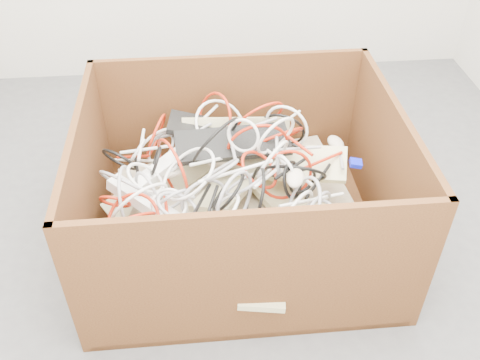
{
  "coord_description": "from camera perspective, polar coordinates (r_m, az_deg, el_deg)",
  "views": [
    {
      "loc": [
        -0.17,
        -1.53,
        1.63
      ],
      "look_at": [
        -0.02,
        0.05,
        0.3
      ],
      "focal_mm": 40.26,
      "sensor_mm": 36.0,
      "label": 1
    }
  ],
  "objects": [
    {
      "name": "vga_plug",
      "position": [
        2.09,
        12.18,
        1.77
      ],
      "size": [
        0.05,
        0.05,
        0.03
      ],
      "primitive_type": "cube",
      "rotation": [
        0.09,
        0.14,
        -0.15
      ],
      "color": "#0D17CE",
      "rests_on": "keyboard_pile"
    },
    {
      "name": "cable_tangle",
      "position": [
        1.97,
        -2.32,
        0.98
      ],
      "size": [
        0.95,
        0.87,
        0.42
      ],
      "color": "gray",
      "rests_on": "keyboard_pile"
    },
    {
      "name": "keyboard_pile",
      "position": [
        2.07,
        0.25,
        -0.45
      ],
      "size": [
        1.04,
        0.85,
        0.3
      ],
      "color": "tan",
      "rests_on": "cardboard_box"
    },
    {
      "name": "power_strip_right",
      "position": [
        1.94,
        -10.21,
        -2.23
      ],
      "size": [
        0.27,
        0.23,
        0.1
      ],
      "primitive_type": "cube",
      "rotation": [
        -0.1,
        0.17,
        -0.68
      ],
      "color": "white",
      "rests_on": "keyboard_pile"
    },
    {
      "name": "power_strip_left",
      "position": [
        2.05,
        -8.94,
        0.79
      ],
      "size": [
        0.27,
        0.22,
        0.12
      ],
      "primitive_type": "cube",
      "rotation": [
        0.14,
        -0.26,
        0.61
      ],
      "color": "white",
      "rests_on": "keyboard_pile"
    },
    {
      "name": "mice_scatter",
      "position": [
        2.0,
        0.15,
        0.71
      ],
      "size": [
        0.77,
        0.59,
        0.2
      ],
      "color": "#C1B29B",
      "rests_on": "keyboard_pile"
    },
    {
      "name": "cardboard_box",
      "position": [
        2.15,
        -0.36,
        -3.38
      ],
      "size": [
        1.17,
        0.97,
        0.61
      ],
      "color": "#3A1E0E",
      "rests_on": "ground"
    },
    {
      "name": "ground",
      "position": [
        2.24,
        0.61,
        -6.68
      ],
      "size": [
        3.0,
        3.0,
        0.0
      ],
      "primitive_type": "plane",
      "color": "#47484A",
      "rests_on": "ground"
    }
  ]
}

